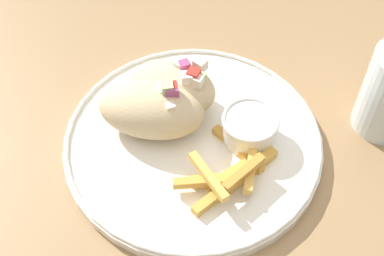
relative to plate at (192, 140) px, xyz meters
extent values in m
cube|color=#9E7A51|center=(0.00, 0.03, -0.03)|extent=(1.24, 1.24, 0.04)
cylinder|color=#9E7A51|center=(-0.55, 0.58, -0.41)|extent=(0.06, 0.06, 0.73)
cylinder|color=white|center=(0.00, 0.00, 0.00)|extent=(0.31, 0.31, 0.01)
torus|color=white|center=(0.00, 0.00, 0.01)|extent=(0.31, 0.31, 0.01)
ellipsoid|color=beige|center=(-0.04, -0.03, 0.04)|extent=(0.14, 0.15, 0.06)
cube|color=#B7D693|center=(-0.03, -0.01, 0.07)|extent=(0.02, 0.02, 0.01)
cube|color=white|center=(-0.04, -0.01, 0.06)|extent=(0.02, 0.02, 0.02)
cube|color=silver|center=(-0.02, -0.02, 0.06)|extent=(0.01, 0.01, 0.01)
cube|color=red|center=(-0.03, -0.01, 0.07)|extent=(0.02, 0.02, 0.01)
cube|color=#A34C84|center=(-0.03, -0.01, 0.07)|extent=(0.02, 0.02, 0.02)
ellipsoid|color=beige|center=(-0.06, 0.01, 0.03)|extent=(0.13, 0.12, 0.06)
cube|color=white|center=(-0.04, 0.02, 0.06)|extent=(0.02, 0.02, 0.01)
cube|color=red|center=(-0.04, 0.03, 0.07)|extent=(0.02, 0.02, 0.01)
cube|color=#B7D693|center=(-0.04, 0.03, 0.06)|extent=(0.02, 0.02, 0.02)
cube|color=silver|center=(-0.03, 0.03, 0.06)|extent=(0.02, 0.02, 0.01)
cube|color=#A34C84|center=(-0.06, 0.02, 0.06)|extent=(0.01, 0.01, 0.01)
cube|color=silver|center=(-0.05, 0.04, 0.06)|extent=(0.02, 0.02, 0.01)
cube|color=white|center=(-0.06, 0.03, 0.06)|extent=(0.02, 0.02, 0.02)
cube|color=gold|center=(0.05, 0.03, 0.01)|extent=(0.08, 0.02, 0.01)
cube|color=gold|center=(0.08, -0.02, 0.01)|extent=(0.02, 0.07, 0.01)
cube|color=gold|center=(0.07, 0.01, 0.01)|extent=(0.01, 0.08, 0.01)
cube|color=gold|center=(0.08, 0.03, 0.01)|extent=(0.02, 0.08, 0.01)
cube|color=#E5B251|center=(0.07, -0.01, 0.01)|extent=(0.04, 0.07, 0.01)
cube|color=#E5B251|center=(0.07, -0.02, 0.03)|extent=(0.07, 0.01, 0.01)
cube|color=#E5B251|center=(0.08, 0.03, 0.02)|extent=(0.06, 0.06, 0.01)
cube|color=gold|center=(0.09, 0.01, 0.03)|extent=(0.02, 0.06, 0.01)
cube|color=gold|center=(0.07, -0.03, 0.02)|extent=(0.05, 0.07, 0.01)
cylinder|color=white|center=(0.04, 0.06, 0.02)|extent=(0.07, 0.07, 0.03)
cylinder|color=white|center=(0.04, 0.06, 0.03)|extent=(0.05, 0.05, 0.01)
torus|color=white|center=(0.04, 0.06, 0.04)|extent=(0.07, 0.07, 0.00)
camera|label=1|loc=(0.33, -0.22, 0.52)|focal=50.00mm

